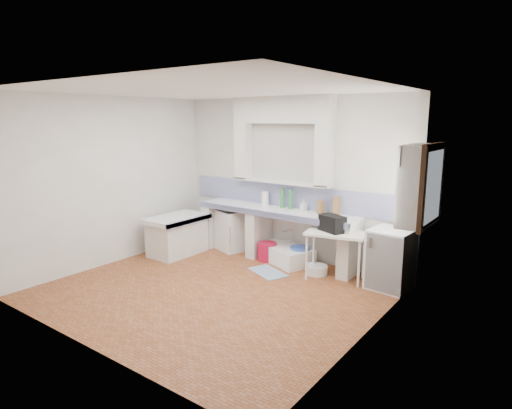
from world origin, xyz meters
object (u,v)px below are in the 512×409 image
Objects in this scene: sink at (284,254)px; side_table at (335,256)px; stove at (233,230)px; fridge at (390,259)px.

side_table reaches higher than sink.
stove is 0.86× the size of fridge.
sink is (1.16, -0.02, -0.25)m from stove.
side_table is (2.24, -0.27, -0.01)m from stove.
sink is at bearing -178.52° from fridge.
stove is 2.25m from side_table.
stove is at bearing -177.66° from fridge.
sink is at bearing 18.27° from stove.
fridge is at bearing -2.93° from side_table.
side_table is (1.08, -0.25, 0.24)m from sink.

